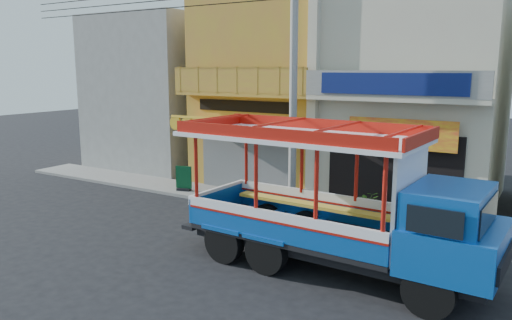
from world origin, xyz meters
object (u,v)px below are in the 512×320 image
(utility_pole, at_px, (298,69))
(potted_plant_b, at_px, (401,204))
(potted_plant_c, at_px, (490,215))
(songthaew_truck, at_px, (355,206))
(green_sign, at_px, (184,180))
(potted_plant_a, at_px, (366,203))

(utility_pole, distance_m, potted_plant_b, 5.64)
(potted_plant_c, bearing_deg, potted_plant_b, -77.88)
(potted_plant_b, bearing_deg, songthaew_truck, 123.84)
(utility_pole, relative_size, potted_plant_c, 31.10)
(songthaew_truck, relative_size, green_sign, 7.94)
(utility_pole, bearing_deg, potted_plant_c, 12.62)
(potted_plant_b, bearing_deg, potted_plant_a, 39.42)
(utility_pole, bearing_deg, potted_plant_b, 16.29)
(potted_plant_b, bearing_deg, potted_plant_c, -140.85)
(songthaew_truck, xyz_separation_m, potted_plant_c, (2.44, 5.33, -1.21))
(songthaew_truck, bearing_deg, utility_pole, 132.08)
(potted_plant_b, distance_m, potted_plant_c, 2.68)
(songthaew_truck, height_order, potted_plant_a, songthaew_truck)
(green_sign, relative_size, potted_plant_b, 1.00)
(potted_plant_a, relative_size, potted_plant_b, 0.84)
(green_sign, bearing_deg, potted_plant_b, 4.49)
(utility_pole, height_order, potted_plant_b, utility_pole)
(potted_plant_a, xyz_separation_m, potted_plant_c, (3.76, 0.52, 0.02))
(green_sign, bearing_deg, utility_pole, -3.36)
(green_sign, xyz_separation_m, potted_plant_a, (7.53, 0.52, 0.00))
(songthaew_truck, bearing_deg, green_sign, 154.15)
(songthaew_truck, xyz_separation_m, green_sign, (-8.85, 4.29, -1.24))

